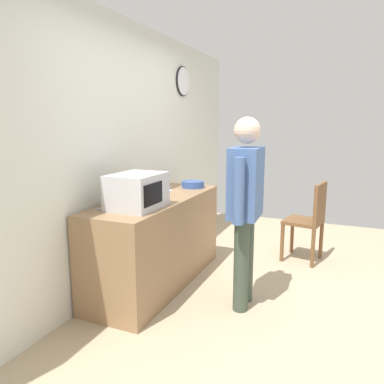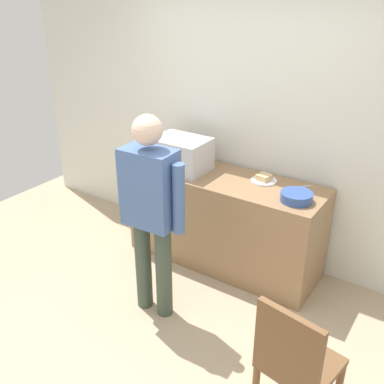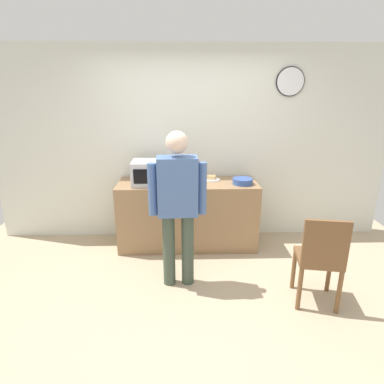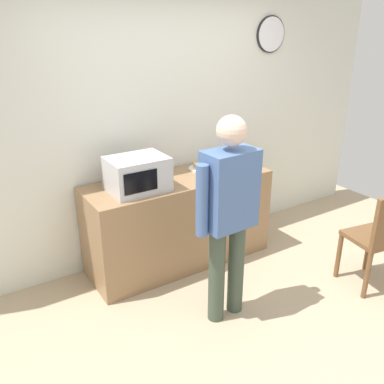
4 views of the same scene
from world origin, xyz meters
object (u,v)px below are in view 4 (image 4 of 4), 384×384
Objects in this scene: salad_bowl at (243,165)px; wooden_chair at (380,236)px; sandwich_plate at (200,167)px; person_standing at (229,207)px; fork_utensil at (113,184)px; microwave at (137,174)px; spoon_utensil at (222,162)px.

salad_bowl reaches higher than wooden_chair.
sandwich_plate is 0.14× the size of person_standing.
person_standing is (-0.43, -1.04, 0.06)m from sandwich_plate.
sandwich_plate is 0.24× the size of wooden_chair.
person_standing is at bearing -67.54° from fork_utensil.
microwave is 0.53× the size of wooden_chair.
wooden_chair is (1.35, -0.41, -0.44)m from person_standing.
wooden_chair is (0.59, -1.52, -0.36)m from spoon_utensil.
microwave is at bearing 111.01° from person_standing.
sandwich_plate is 0.90m from fork_utensil.
spoon_utensil is (0.32, 0.07, -0.02)m from sandwich_plate.
wooden_chair is at bearing -37.31° from microwave.
salad_bowl is at bearing -77.40° from spoon_utensil.
sandwich_plate reaches higher than wooden_chair.
person_standing is (-0.82, -0.83, 0.05)m from salad_bowl.
sandwich_plate is at bearing 12.80° from microwave.
wooden_chair reaches higher than spoon_utensil.
fork_utensil is at bearing 167.31° from salad_bowl.
microwave is 1.94× the size of salad_bowl.
sandwich_plate is (0.77, 0.17, -0.13)m from microwave.
sandwich_plate is 1.76m from wooden_chair.
microwave is 0.80m from sandwich_plate.
wooden_chair reaches higher than fork_utensil.
wooden_chair is at bearing -66.92° from salad_bowl.
sandwich_plate reaches higher than fork_utensil.
fork_utensil is 0.18× the size of wooden_chair.
wooden_chair is (0.53, -1.25, -0.40)m from salad_bowl.
salad_bowl is 1.17m from person_standing.
person_standing is at bearing -112.60° from sandwich_plate.
spoon_utensil is at bearing 11.70° from sandwich_plate.
wooden_chair is (1.68, -1.28, -0.51)m from microwave.
spoon_utensil is 0.10× the size of person_standing.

